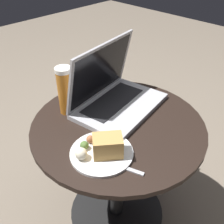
# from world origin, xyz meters

# --- Properties ---
(ground_plane) EXTENTS (6.00, 6.00, 0.00)m
(ground_plane) POSITION_xyz_m (0.00, 0.00, 0.00)
(ground_plane) COLOR #726656
(table) EXTENTS (0.62, 0.62, 0.53)m
(table) POSITION_xyz_m (0.00, 0.00, 0.36)
(table) COLOR black
(table) RESTS_ON ground_plane
(laptop) EXTENTS (0.38, 0.29, 0.25)m
(laptop) POSITION_xyz_m (0.07, 0.09, 0.58)
(laptop) COLOR #B2B2B7
(laptop) RESTS_ON table
(beer_glass) EXTENTS (0.06, 0.06, 0.18)m
(beer_glass) POSITION_xyz_m (-0.08, 0.19, 0.62)
(beer_glass) COLOR #C6701E
(beer_glass) RESTS_ON table
(snack_plate) EXTENTS (0.20, 0.20, 0.07)m
(snack_plate) POSITION_xyz_m (-0.15, -0.07, 0.56)
(snack_plate) COLOR white
(snack_plate) RESTS_ON table
(fork) EXTENTS (0.07, 0.16, 0.00)m
(fork) POSITION_xyz_m (-0.15, -0.12, 0.53)
(fork) COLOR #B2B2B7
(fork) RESTS_ON table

